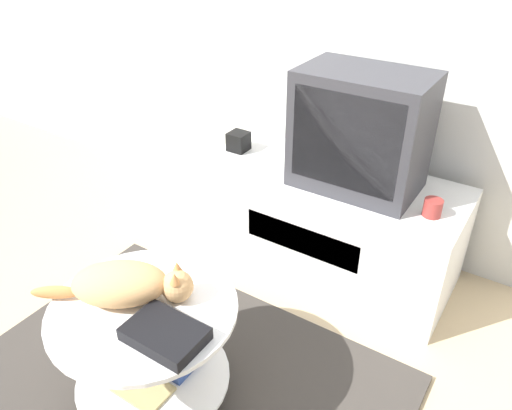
% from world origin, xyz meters
% --- Properties ---
extents(ground_plane, '(12.00, 12.00, 0.00)m').
position_xyz_m(ground_plane, '(0.00, 0.00, 0.00)').
color(ground_plane, tan).
extents(rug, '(1.64, 1.23, 0.02)m').
position_xyz_m(rug, '(0.00, 0.00, 0.01)').
color(rug, '#3D3833').
rests_on(rug, ground_plane).
extents(tv_stand, '(1.27, 0.55, 0.51)m').
position_xyz_m(tv_stand, '(0.11, 1.06, 0.26)').
color(tv_stand, silver).
rests_on(tv_stand, ground_plane).
extents(tv, '(0.55, 0.36, 0.53)m').
position_xyz_m(tv, '(0.24, 1.05, 0.78)').
color(tv, '#333338').
rests_on(tv, tv_stand).
extents(speaker, '(0.10, 0.10, 0.10)m').
position_xyz_m(speaker, '(-0.42, 1.07, 0.56)').
color(speaker, black).
rests_on(speaker, tv_stand).
extents(mug, '(0.08, 0.08, 0.08)m').
position_xyz_m(mug, '(0.62, 0.98, 0.55)').
color(mug, '#99332D').
rests_on(mug, tv_stand).
extents(coffee_table, '(0.64, 0.64, 0.45)m').
position_xyz_m(coffee_table, '(-0.04, -0.04, 0.29)').
color(coffee_table, '#B2B2B7').
rests_on(coffee_table, rug).
extents(dvd_box, '(0.25, 0.17, 0.04)m').
position_xyz_m(dvd_box, '(0.12, -0.12, 0.50)').
color(dvd_box, black).
rests_on(dvd_box, coffee_table).
extents(cat, '(0.48, 0.36, 0.14)m').
position_xyz_m(cat, '(-0.11, -0.05, 0.54)').
color(cat, tan).
rests_on(cat, coffee_table).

